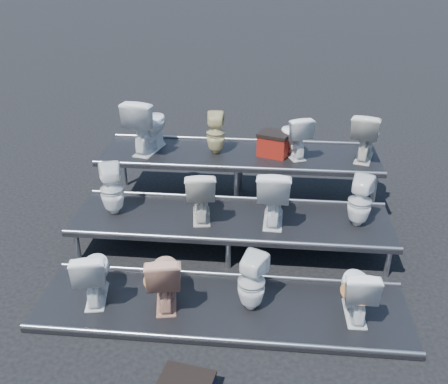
# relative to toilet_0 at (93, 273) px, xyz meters

# --- Properties ---
(ground) EXTENTS (80.00, 80.00, 0.00)m
(ground) POSITION_rel_toilet_0_xyz_m (1.46, 1.30, -0.40)
(ground) COLOR black
(ground) RESTS_ON ground
(tier_front) EXTENTS (4.20, 1.20, 0.06)m
(tier_front) POSITION_rel_toilet_0_xyz_m (1.46, 0.00, -0.37)
(tier_front) COLOR black
(tier_front) RESTS_ON ground
(tier_mid) EXTENTS (4.20, 1.20, 0.46)m
(tier_mid) POSITION_rel_toilet_0_xyz_m (1.46, 1.30, -0.17)
(tier_mid) COLOR black
(tier_mid) RESTS_ON ground
(tier_back) EXTENTS (4.20, 1.20, 0.86)m
(tier_back) POSITION_rel_toilet_0_xyz_m (1.46, 2.60, 0.03)
(tier_back) COLOR black
(tier_back) RESTS_ON ground
(toilet_0) EXTENTS (0.50, 0.73, 0.68)m
(toilet_0) POSITION_rel_toilet_0_xyz_m (0.00, 0.00, 0.00)
(toilet_0) COLOR white
(toilet_0) RESTS_ON tier_front
(toilet_1) EXTENTS (0.51, 0.75, 0.70)m
(toilet_1) POSITION_rel_toilet_0_xyz_m (0.82, 0.00, 0.01)
(toilet_1) COLOR tan
(toilet_1) RESTS_ON tier_front
(toilet_2) EXTENTS (0.41, 0.41, 0.68)m
(toilet_2) POSITION_rel_toilet_0_xyz_m (1.79, 0.00, 0.00)
(toilet_2) COLOR white
(toilet_2) RESTS_ON tier_front
(toilet_3) EXTENTS (0.39, 0.66, 0.66)m
(toilet_3) POSITION_rel_toilet_0_xyz_m (2.93, 0.00, -0.01)
(toilet_3) COLOR white
(toilet_3) RESTS_ON tier_front
(toilet_4) EXTENTS (0.41, 0.41, 0.70)m
(toilet_4) POSITION_rel_toilet_0_xyz_m (-0.14, 1.30, 0.41)
(toilet_4) COLOR white
(toilet_4) RESTS_ON tier_mid
(toilet_5) EXTENTS (0.49, 0.74, 0.70)m
(toilet_5) POSITION_rel_toilet_0_xyz_m (1.05, 1.30, 0.41)
(toilet_5) COLOR silver
(toilet_5) RESTS_ON tier_mid
(toilet_6) EXTENTS (0.45, 0.76, 0.77)m
(toilet_6) POSITION_rel_toilet_0_xyz_m (2.00, 1.30, 0.44)
(toilet_6) COLOR white
(toilet_6) RESTS_ON tier_mid
(toilet_7) EXTENTS (0.39, 0.39, 0.67)m
(toilet_7) POSITION_rel_toilet_0_xyz_m (3.10, 1.30, 0.39)
(toilet_7) COLOR white
(toilet_7) RESTS_ON tier_mid
(toilet_8) EXTENTS (0.64, 0.91, 0.84)m
(toilet_8) POSITION_rel_toilet_0_xyz_m (0.07, 2.60, 0.88)
(toilet_8) COLOR white
(toilet_8) RESTS_ON tier_back
(toilet_9) EXTENTS (0.31, 0.31, 0.63)m
(toilet_9) POSITION_rel_toilet_0_xyz_m (1.10, 2.60, 0.77)
(toilet_9) COLOR beige
(toilet_9) RESTS_ON tier_back
(toilet_10) EXTENTS (0.58, 0.72, 0.64)m
(toilet_10) POSITION_rel_toilet_0_xyz_m (2.27, 2.60, 0.78)
(toilet_10) COLOR white
(toilet_10) RESTS_ON tier_back
(toilet_11) EXTENTS (0.58, 0.79, 0.72)m
(toilet_11) POSITION_rel_toilet_0_xyz_m (3.32, 2.60, 0.82)
(toilet_11) COLOR silver
(toilet_11) RESTS_ON tier_back
(red_crate) EXTENTS (0.52, 0.46, 0.31)m
(red_crate) POSITION_rel_toilet_0_xyz_m (1.99, 2.59, 0.61)
(red_crate) COLOR maroon
(red_crate) RESTS_ON tier_back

